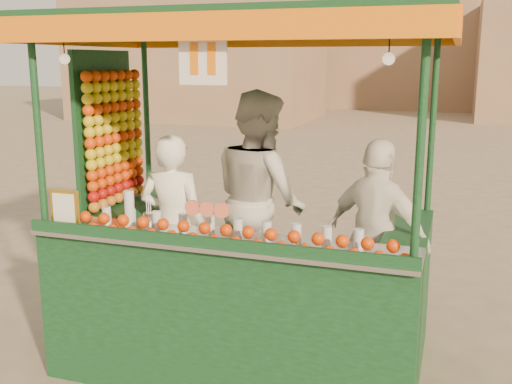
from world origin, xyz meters
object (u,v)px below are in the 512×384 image
(vendor_middle, at_px, (260,200))
(vendor_right, at_px, (377,237))
(vendor_left, at_px, (173,225))
(juice_cart, at_px, (235,258))

(vendor_middle, distance_m, vendor_right, 1.11)
(vendor_left, xyz_separation_m, vendor_middle, (0.65, 0.43, 0.18))
(juice_cart, distance_m, vendor_left, 0.64)
(vendor_left, height_order, vendor_right, vendor_right)
(juice_cart, height_order, vendor_right, juice_cart)
(vendor_right, bearing_deg, juice_cart, 38.64)
(vendor_left, xyz_separation_m, vendor_right, (1.72, 0.19, 0.00))
(vendor_middle, bearing_deg, vendor_left, 80.24)
(juice_cart, bearing_deg, vendor_middle, 84.22)
(vendor_left, relative_size, vendor_right, 1.00)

